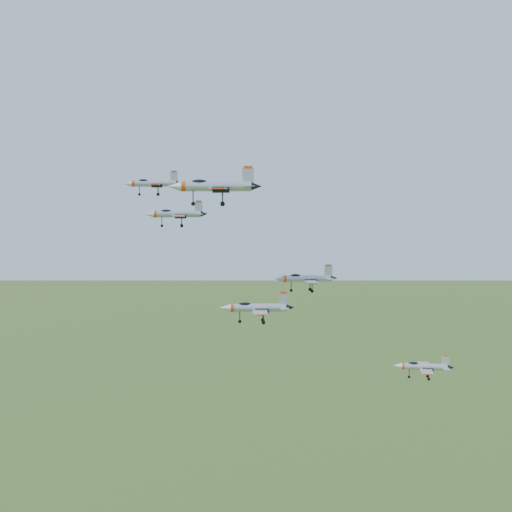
{
  "coord_description": "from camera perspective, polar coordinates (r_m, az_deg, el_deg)",
  "views": [
    {
      "loc": [
        13.19,
        -125.64,
        134.28
      ],
      "look_at": [
        5.58,
        -5.52,
        122.17
      ],
      "focal_mm": 50.0,
      "sensor_mm": 36.0,
      "label": 1
    }
  ],
  "objects": [
    {
      "name": "jet_right_high",
      "position": [
        105.58,
        -3.42,
        5.61
      ],
      "size": [
        14.01,
        11.65,
        3.74
      ],
      "rotation": [
        0.0,
        0.0,
        0.11
      ],
      "color": "#9DA1A9"
    },
    {
      "name": "jet_left_low",
      "position": [
        129.56,
        3.94,
        -1.79
      ],
      "size": [
        11.76,
        9.85,
        3.15
      ],
      "rotation": [
        0.0,
        0.0,
        0.17
      ],
      "color": "#9DA1A9"
    },
    {
      "name": "jet_right_low",
      "position": [
        111.03,
        0.0,
        -4.14
      ],
      "size": [
        11.77,
        9.78,
        3.15
      ],
      "rotation": [
        0.0,
        0.0,
        0.1
      ],
      "color": "#9DA1A9"
    },
    {
      "name": "jet_lead",
      "position": [
        137.32,
        -8.3,
        5.78
      ],
      "size": [
        11.3,
        9.46,
        3.03
      ],
      "rotation": [
        0.0,
        0.0,
        0.17
      ],
      "color": "#9DA1A9"
    },
    {
      "name": "jet_trail",
      "position": [
        128.07,
        13.18,
        -8.6
      ],
      "size": [
        10.49,
        8.68,
        2.8
      ],
      "rotation": [
        0.0,
        0.0,
        -0.07
      ],
      "color": "#9DA1A9"
    },
    {
      "name": "jet_left_high",
      "position": [
        123.39,
        -6.46,
        3.37
      ],
      "size": [
        10.86,
        9.12,
        2.91
      ],
      "rotation": [
        0.0,
        0.0,
        0.18
      ],
      "color": "#9DA1A9"
    }
  ]
}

